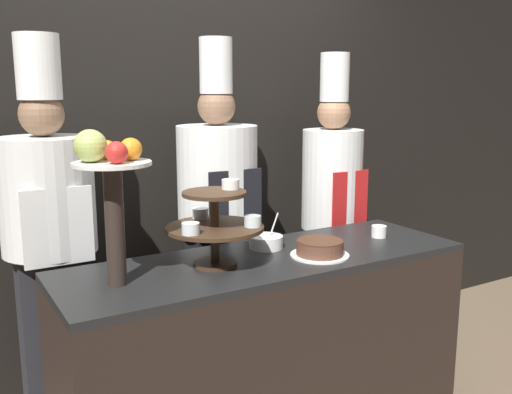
# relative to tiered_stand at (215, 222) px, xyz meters

# --- Properties ---
(wall_back) EXTENTS (10.00, 0.06, 2.80)m
(wall_back) POSITION_rel_tiered_stand_xyz_m (0.25, 0.91, 0.33)
(wall_back) COLOR black
(wall_back) RESTS_ON ground_plane
(buffet_counter) EXTENTS (1.82, 0.59, 0.89)m
(buffet_counter) POSITION_rel_tiered_stand_xyz_m (0.25, -0.01, -0.63)
(buffet_counter) COLOR black
(buffet_counter) RESTS_ON ground_plane
(tiered_stand) EXTENTS (0.40, 0.40, 0.35)m
(tiered_stand) POSITION_rel_tiered_stand_xyz_m (0.00, 0.00, 0.00)
(tiered_stand) COLOR #3D2819
(tiered_stand) RESTS_ON buffet_counter
(fruit_pedestal) EXTENTS (0.28, 0.28, 0.58)m
(fruit_pedestal) POSITION_rel_tiered_stand_xyz_m (-0.43, -0.02, 0.22)
(fruit_pedestal) COLOR #2D231E
(fruit_pedestal) RESTS_ON buffet_counter
(cake_round) EXTENTS (0.26, 0.26, 0.07)m
(cake_round) POSITION_rel_tiered_stand_xyz_m (0.45, -0.12, -0.15)
(cake_round) COLOR white
(cake_round) RESTS_ON buffet_counter
(cup_white) EXTENTS (0.07, 0.07, 0.06)m
(cup_white) POSITION_rel_tiered_stand_xyz_m (0.90, -0.01, -0.16)
(cup_white) COLOR white
(cup_white) RESTS_ON buffet_counter
(serving_bowl_far) EXTENTS (0.15, 0.15, 0.16)m
(serving_bowl_far) POSITION_rel_tiered_stand_xyz_m (0.31, 0.11, -0.15)
(serving_bowl_far) COLOR white
(serving_bowl_far) RESTS_ON buffet_counter
(chef_left) EXTENTS (0.41, 0.41, 1.84)m
(chef_left) POSITION_rel_tiered_stand_xyz_m (-0.55, 0.53, -0.09)
(chef_left) COLOR #28282D
(chef_left) RESTS_ON ground_plane
(chef_center_left) EXTENTS (0.41, 0.41, 1.85)m
(chef_center_left) POSITION_rel_tiered_stand_xyz_m (0.28, 0.53, -0.09)
(chef_center_left) COLOR black
(chef_center_left) RESTS_ON ground_plane
(chef_center_right) EXTENTS (0.35, 0.35, 1.80)m
(chef_center_right) POSITION_rel_tiered_stand_xyz_m (1.02, 0.53, -0.10)
(chef_center_right) COLOR black
(chef_center_right) RESTS_ON ground_plane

